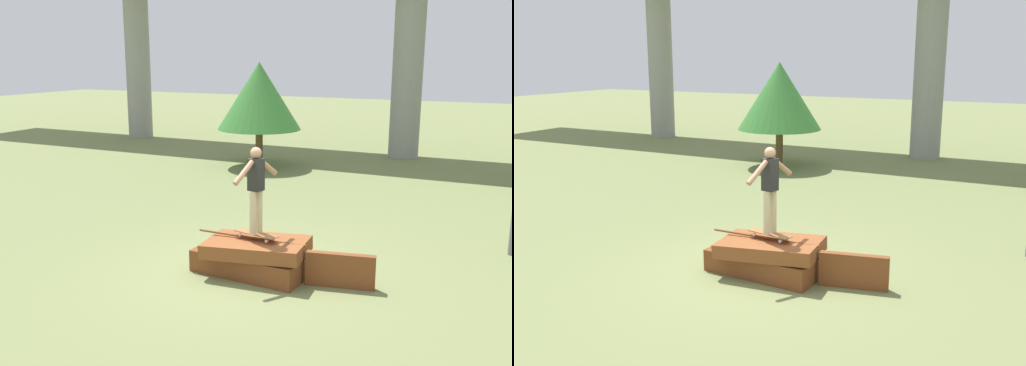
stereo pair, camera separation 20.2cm
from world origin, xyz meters
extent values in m
plane|color=olive|center=(0.00, 0.00, 0.00)|extent=(80.00, 80.00, 0.00)
cube|color=brown|center=(0.00, 0.00, 0.19)|extent=(2.06, 1.08, 0.39)
cube|color=brown|center=(0.13, -0.04, 0.51)|extent=(1.86, 1.21, 0.32)
cylinder|color=brown|center=(0.00, 0.00, 0.65)|extent=(2.06, 0.04, 0.04)
cube|color=brown|center=(1.62, 0.09, 0.29)|extent=(1.15, 0.36, 0.58)
cube|color=brown|center=(0.12, -0.04, 0.76)|extent=(0.86, 0.38, 0.01)
cylinder|color=silver|center=(0.43, -0.01, 0.70)|extent=(0.06, 0.04, 0.05)
cylinder|color=silver|center=(0.39, -0.18, 0.70)|extent=(0.06, 0.04, 0.05)
cylinder|color=silver|center=(-0.14, 0.11, 0.70)|extent=(0.06, 0.04, 0.05)
cylinder|color=silver|center=(-0.18, -0.06, 0.70)|extent=(0.06, 0.04, 0.05)
cylinder|color=#C6B78E|center=(0.14, 0.05, 1.14)|extent=(0.12, 0.12, 0.76)
cylinder|color=#C6B78E|center=(0.10, -0.12, 1.14)|extent=(0.12, 0.12, 0.76)
cube|color=black|center=(0.12, -0.04, 1.80)|extent=(0.26, 0.25, 0.55)
sphere|color=#A37556|center=(0.12, -0.04, 2.17)|extent=(0.19, 0.19, 0.19)
cylinder|color=#A37556|center=(0.19, 0.28, 1.89)|extent=(0.19, 0.50, 0.37)
cylinder|color=#A37556|center=(0.05, -0.35, 1.89)|extent=(0.19, 0.50, 0.37)
cylinder|color=gray|center=(-12.10, 12.92, 3.46)|extent=(1.10, 1.10, 6.92)
cylinder|color=gray|center=(0.00, 12.92, 3.46)|extent=(1.10, 1.10, 6.92)
cylinder|color=brown|center=(-4.06, 8.87, 0.65)|extent=(0.25, 0.25, 1.30)
cone|color=#387A33|center=(-4.06, 8.87, 2.42)|extent=(2.83, 2.83, 2.24)
camera|label=1|loc=(4.23, -8.52, 3.80)|focal=40.00mm
camera|label=2|loc=(4.41, -8.43, 3.80)|focal=40.00mm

